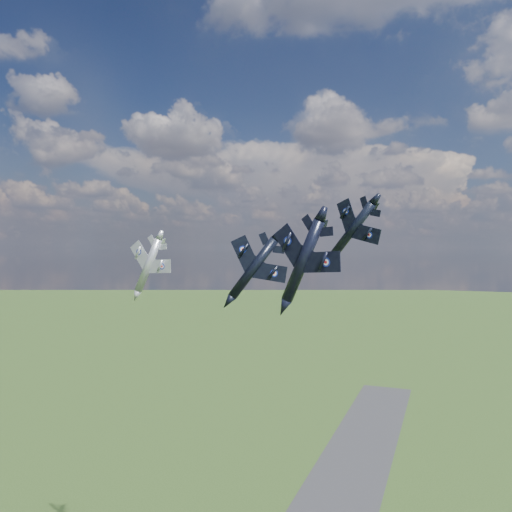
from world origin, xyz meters
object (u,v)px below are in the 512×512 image
at_px(jet_high_navy, 353,229).
at_px(jet_lead_navy, 253,268).
at_px(jet_left_silver, 148,265).
at_px(jet_right_navy, 303,261).

bearing_deg(jet_high_navy, jet_lead_navy, -140.87).
distance_m(jet_lead_navy, jet_high_navy, 17.49).
height_order(jet_lead_navy, jet_left_silver, jet_lead_navy).
distance_m(jet_right_navy, jet_left_silver, 44.93).
relative_size(jet_right_navy, jet_high_navy, 1.04).
bearing_deg(jet_right_navy, jet_high_navy, 97.86).
xyz_separation_m(jet_lead_navy, jet_left_silver, (-25.41, 7.72, -0.11)).
bearing_deg(jet_left_silver, jet_lead_navy, -12.22).
height_order(jet_right_navy, jet_left_silver, jet_right_navy).
xyz_separation_m(jet_high_navy, jet_left_silver, (-40.94, 2.84, -6.52)).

